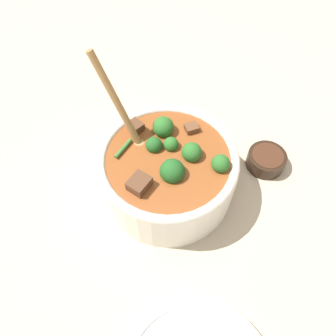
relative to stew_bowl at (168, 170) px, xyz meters
The scene contains 3 objects.
ground_plane 0.06m from the stew_bowl, 108.23° to the left, with size 4.00×4.00×0.00m, color #C6B293.
stew_bowl is the anchor object (origin of this frame).
condiment_bowl 0.21m from the stew_bowl, 152.38° to the right, with size 0.08×0.08×0.03m.
Camera 1 is at (-0.07, 0.32, 0.56)m, focal length 35.00 mm.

